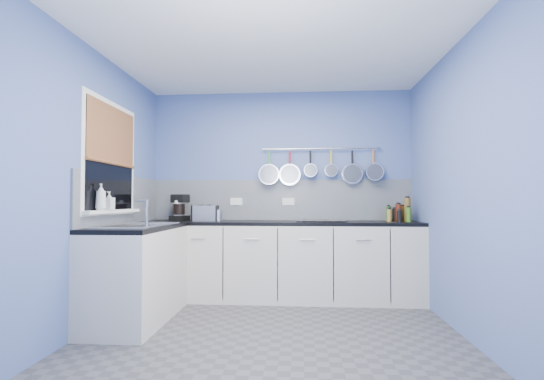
# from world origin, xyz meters

# --- Properties ---
(floor) EXTENTS (3.20, 3.00, 0.02)m
(floor) POSITION_xyz_m (0.00, 0.00, -0.01)
(floor) COLOR #47474C
(floor) RESTS_ON ground
(ceiling) EXTENTS (3.20, 3.00, 0.02)m
(ceiling) POSITION_xyz_m (0.00, 0.00, 2.51)
(ceiling) COLOR white
(ceiling) RESTS_ON ground
(wall_back) EXTENTS (3.20, 0.02, 2.50)m
(wall_back) POSITION_xyz_m (0.00, 1.51, 1.25)
(wall_back) COLOR #4E64A3
(wall_back) RESTS_ON ground
(wall_front) EXTENTS (3.20, 0.02, 2.50)m
(wall_front) POSITION_xyz_m (0.00, -1.51, 1.25)
(wall_front) COLOR #4E64A3
(wall_front) RESTS_ON ground
(wall_left) EXTENTS (0.02, 3.00, 2.50)m
(wall_left) POSITION_xyz_m (-1.61, 0.00, 1.25)
(wall_left) COLOR #4E64A3
(wall_left) RESTS_ON ground
(wall_right) EXTENTS (0.02, 3.00, 2.50)m
(wall_right) POSITION_xyz_m (1.61, 0.00, 1.25)
(wall_right) COLOR #4E64A3
(wall_right) RESTS_ON ground
(backsplash_back) EXTENTS (3.20, 0.02, 0.50)m
(backsplash_back) POSITION_xyz_m (0.00, 1.49, 1.15)
(backsplash_back) COLOR #9699A2
(backsplash_back) RESTS_ON wall_back
(backsplash_left) EXTENTS (0.02, 1.80, 0.50)m
(backsplash_left) POSITION_xyz_m (-1.59, 0.60, 1.15)
(backsplash_left) COLOR #9699A2
(backsplash_left) RESTS_ON wall_left
(cabinet_run_back) EXTENTS (3.20, 0.60, 0.86)m
(cabinet_run_back) POSITION_xyz_m (0.00, 1.20, 0.43)
(cabinet_run_back) COLOR beige
(cabinet_run_back) RESTS_ON ground
(worktop_back) EXTENTS (3.20, 0.60, 0.04)m
(worktop_back) POSITION_xyz_m (0.00, 1.20, 0.88)
(worktop_back) COLOR black
(worktop_back) RESTS_ON cabinet_run_back
(cabinet_run_left) EXTENTS (0.60, 1.20, 0.86)m
(cabinet_run_left) POSITION_xyz_m (-1.30, 0.30, 0.43)
(cabinet_run_left) COLOR beige
(cabinet_run_left) RESTS_ON ground
(worktop_left) EXTENTS (0.60, 1.20, 0.04)m
(worktop_left) POSITION_xyz_m (-1.30, 0.30, 0.88)
(worktop_left) COLOR black
(worktop_left) RESTS_ON cabinet_run_left
(window_frame) EXTENTS (0.01, 1.00, 1.10)m
(window_frame) POSITION_xyz_m (-1.58, 0.30, 1.55)
(window_frame) COLOR white
(window_frame) RESTS_ON wall_left
(window_glass) EXTENTS (0.01, 0.90, 1.00)m
(window_glass) POSITION_xyz_m (-1.57, 0.30, 1.55)
(window_glass) COLOR black
(window_glass) RESTS_ON wall_left
(bamboo_blind) EXTENTS (0.01, 0.90, 0.55)m
(bamboo_blind) POSITION_xyz_m (-1.56, 0.30, 1.77)
(bamboo_blind) COLOR #915D39
(bamboo_blind) RESTS_ON wall_left
(window_sill) EXTENTS (0.10, 0.98, 0.03)m
(window_sill) POSITION_xyz_m (-1.55, 0.30, 1.04)
(window_sill) COLOR white
(window_sill) RESTS_ON wall_left
(sink_unit) EXTENTS (0.50, 0.95, 0.01)m
(sink_unit) POSITION_xyz_m (-1.30, 0.30, 0.90)
(sink_unit) COLOR silver
(sink_unit) RESTS_ON worktop_left
(mixer_tap) EXTENTS (0.12, 0.08, 0.26)m
(mixer_tap) POSITION_xyz_m (-1.14, 0.12, 1.03)
(mixer_tap) COLOR silver
(mixer_tap) RESTS_ON worktop_left
(socket_left) EXTENTS (0.15, 0.01, 0.09)m
(socket_left) POSITION_xyz_m (-0.55, 1.48, 1.13)
(socket_left) COLOR white
(socket_left) RESTS_ON backsplash_back
(socket_right) EXTENTS (0.15, 0.01, 0.09)m
(socket_right) POSITION_xyz_m (0.10, 1.48, 1.13)
(socket_right) COLOR white
(socket_right) RESTS_ON backsplash_back
(pot_rail) EXTENTS (1.45, 0.02, 0.02)m
(pot_rail) POSITION_xyz_m (0.50, 1.45, 1.78)
(pot_rail) COLOR silver
(pot_rail) RESTS_ON wall_back
(soap_bottle_a) EXTENTS (0.12, 0.12, 0.24)m
(soap_bottle_a) POSITION_xyz_m (-1.53, 0.04, 1.17)
(soap_bottle_a) COLOR white
(soap_bottle_a) RESTS_ON window_sill
(soap_bottle_b) EXTENTS (0.08, 0.08, 0.17)m
(soap_bottle_b) POSITION_xyz_m (-1.53, 0.19, 1.14)
(soap_bottle_b) COLOR white
(soap_bottle_b) RESTS_ON window_sill
(paper_towel) EXTENTS (0.13, 0.13, 0.24)m
(paper_towel) POSITION_xyz_m (-1.22, 1.26, 1.02)
(paper_towel) COLOR white
(paper_towel) RESTS_ON worktop_back
(coffee_maker) EXTENTS (0.22, 0.24, 0.32)m
(coffee_maker) POSITION_xyz_m (-1.21, 1.27, 1.06)
(coffee_maker) COLOR black
(coffee_maker) RESTS_ON worktop_back
(toaster) EXTENTS (0.28, 0.16, 0.18)m
(toaster) POSITION_xyz_m (-0.88, 1.23, 0.99)
(toaster) COLOR silver
(toaster) RESTS_ON worktop_back
(canister) EXTENTS (0.09, 0.09, 0.13)m
(canister) POSITION_xyz_m (-0.72, 1.23, 0.97)
(canister) COLOR silver
(canister) RESTS_ON worktop_back
(hob) EXTENTS (0.56, 0.49, 0.01)m
(hob) POSITION_xyz_m (0.48, 1.24, 0.91)
(hob) COLOR black
(hob) RESTS_ON worktop_back
(pan_0) EXTENTS (0.26, 0.08, 0.45)m
(pan_0) POSITION_xyz_m (-0.14, 1.44, 1.56)
(pan_0) COLOR silver
(pan_0) RESTS_ON pot_rail
(pan_1) EXTENTS (0.26, 0.05, 0.45)m
(pan_1) POSITION_xyz_m (0.12, 1.44, 1.56)
(pan_1) COLOR silver
(pan_1) RESTS_ON pot_rail
(pan_2) EXTENTS (0.17, 0.10, 0.36)m
(pan_2) POSITION_xyz_m (0.37, 1.44, 1.60)
(pan_2) COLOR silver
(pan_2) RESTS_ON pot_rail
(pan_3) EXTENTS (0.16, 0.06, 0.35)m
(pan_3) POSITION_xyz_m (0.63, 1.44, 1.61)
(pan_3) COLOR silver
(pan_3) RESTS_ON pot_rail
(pan_4) EXTENTS (0.25, 0.05, 0.44)m
(pan_4) POSITION_xyz_m (0.88, 1.44, 1.56)
(pan_4) COLOR silver
(pan_4) RESTS_ON pot_rail
(pan_5) EXTENTS (0.21, 0.11, 0.40)m
(pan_5) POSITION_xyz_m (1.14, 1.44, 1.58)
(pan_5) COLOR silver
(pan_5) RESTS_ON pot_rail
(condiment_0) EXTENTS (0.06, 0.06, 0.17)m
(condiment_0) POSITION_xyz_m (1.45, 1.34, 0.99)
(condiment_0) COLOR brown
(condiment_0) RESTS_ON worktop_back
(condiment_1) EXTENTS (0.07, 0.07, 0.14)m
(condiment_1) POSITION_xyz_m (1.35, 1.30, 0.97)
(condiment_1) COLOR black
(condiment_1) RESTS_ON worktop_back
(condiment_2) EXTENTS (0.05, 0.05, 0.17)m
(condiment_2) POSITION_xyz_m (1.28, 1.32, 0.99)
(condiment_2) COLOR #265919
(condiment_2) RESTS_ON worktop_back
(condiment_3) EXTENTS (0.07, 0.07, 0.27)m
(condiment_3) POSITION_xyz_m (1.47, 1.20, 1.03)
(condiment_3) COLOR brown
(condiment_3) RESTS_ON worktop_back
(condiment_4) EXTENTS (0.07, 0.07, 0.20)m
(condiment_4) POSITION_xyz_m (1.37, 1.22, 1.00)
(condiment_4) COLOR #4C190C
(condiment_4) RESTS_ON worktop_back
(condiment_5) EXTENTS (0.05, 0.05, 0.14)m
(condiment_5) POSITION_xyz_m (1.26, 1.21, 0.97)
(condiment_5) COLOR olive
(condiment_5) RESTS_ON worktop_back
(condiment_6) EXTENTS (0.05, 0.05, 0.16)m
(condiment_6) POSITION_xyz_m (1.46, 1.13, 0.98)
(condiment_6) COLOR #3F721E
(condiment_6) RESTS_ON worktop_back
(condiment_7) EXTENTS (0.06, 0.06, 0.12)m
(condiment_7) POSITION_xyz_m (1.36, 1.13, 0.96)
(condiment_7) COLOR black
(condiment_7) RESTS_ON worktop_back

